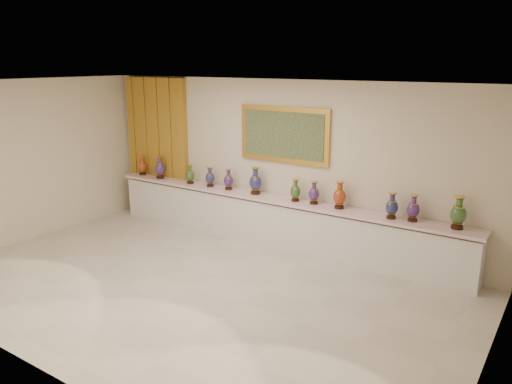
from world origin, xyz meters
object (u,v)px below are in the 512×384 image
(vase_2, at_px, (190,175))
(vase_1, at_px, (160,169))
(counter, at_px, (273,221))
(vase_0, at_px, (142,166))

(vase_2, bearing_deg, vase_1, 179.98)
(counter, height_order, vase_2, vase_2)
(vase_0, height_order, vase_1, vase_1)
(vase_0, relative_size, vase_2, 1.06)
(vase_0, relative_size, vase_1, 0.88)
(counter, relative_size, vase_1, 15.51)
(vase_1, relative_size, vase_2, 1.20)
(counter, distance_m, vase_1, 2.87)
(vase_1, height_order, vase_2, vase_1)
(counter, bearing_deg, vase_0, -179.79)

